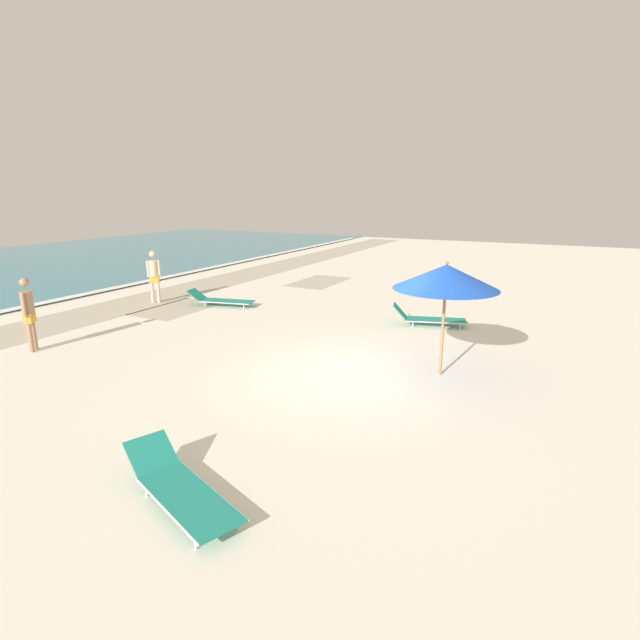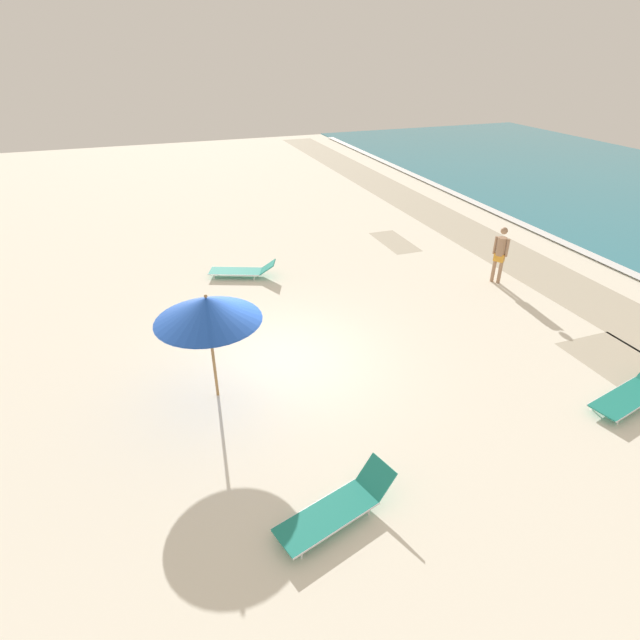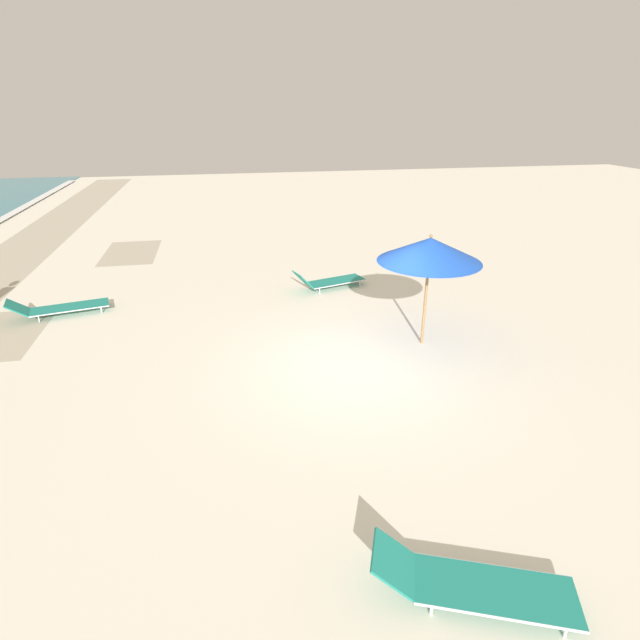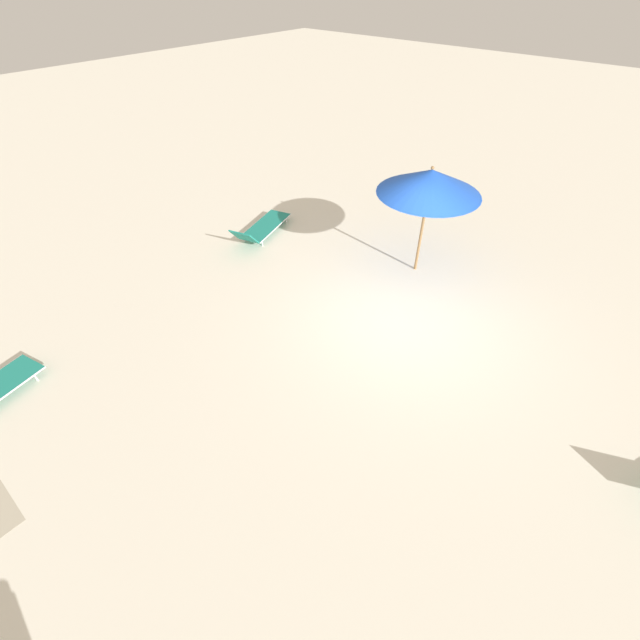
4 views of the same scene
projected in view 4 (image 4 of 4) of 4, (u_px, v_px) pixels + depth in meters
ground_plane at (405, 322)px, 8.50m from camera, size 60.00×60.00×0.16m
beach_umbrella at (430, 182)px, 8.44m from camera, size 2.10×2.10×2.37m
sun_lounger_beside_umbrella at (261, 228)px, 10.77m from camera, size 1.16×2.12×0.59m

